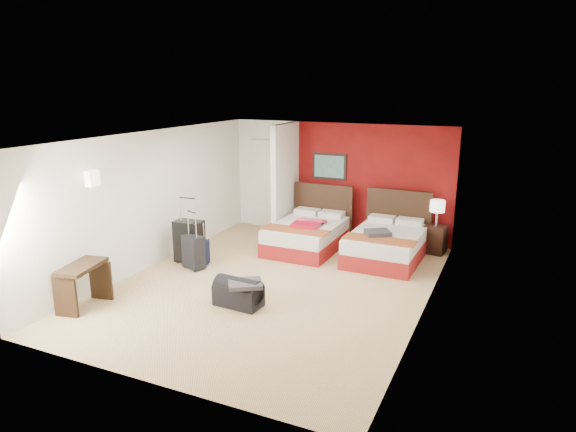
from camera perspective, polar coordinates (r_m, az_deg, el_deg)
The scene contains 17 objects.
ground at distance 8.78m, azimuth -1.52°, elevation -7.61°, with size 6.50×6.50×0.00m, color #D5B683.
room_walls at distance 10.25m, azimuth -5.15°, elevation 2.94°, with size 5.02×6.52×2.50m.
red_accent_panel at distance 11.10m, azimuth 9.31°, elevation 3.67°, with size 3.50×0.04×2.50m, color maroon.
partition_wall at distance 11.11m, azimuth -0.30°, elevation 3.87°, with size 0.12×1.20×2.50m, color silver.
entry_door at distance 12.00m, azimuth -2.37°, elevation 3.57°, with size 0.82×0.06×2.05m, color silver.
bed_left at distance 10.47m, azimuth 2.05°, elevation -2.31°, with size 1.28×1.83×0.55m, color white.
bed_right at distance 10.03m, azimuth 10.89°, elevation -3.33°, with size 1.29×1.85×0.55m, color white.
red_suitcase_open at distance 10.26m, azimuth 2.36°, elevation -0.82°, with size 0.52×0.72×0.09m, color #B00F26.
jacket_bundle at distance 9.67m, azimuth 9.98°, elevation -1.91°, with size 0.44×0.35×0.11m, color #3A393E.
nightstand at distance 10.68m, azimuth 16.09°, elevation -2.51°, with size 0.40×0.40×0.56m, color black.
table_lamp at distance 10.54m, azimuth 16.29°, elevation 0.31°, with size 0.29×0.29×0.52m, color white.
suitcase_black at distance 9.86m, azimuth -10.95°, elevation -2.92°, with size 0.52×0.33×0.79m, color black.
suitcase_charcoal at distance 9.54m, azimuth -10.51°, elevation -4.11°, with size 0.40×0.25×0.60m, color black.
suitcase_navy at distance 9.74m, azimuth -9.82°, elevation -4.13°, with size 0.33×0.20×0.45m, color black.
duffel_bag at distance 7.95m, azimuth -5.56°, elevation -8.69°, with size 0.73×0.39×0.37m, color black.
jacket_draped at distance 7.76m, azimuth -4.82°, elevation -7.54°, with size 0.50×0.42×0.07m, color #3A3A3F.
desk at distance 8.38m, azimuth -21.87°, elevation -7.29°, with size 0.41×0.83×0.69m, color black.
Camera 1 is at (3.58, -7.30, 3.32)m, focal length 31.85 mm.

